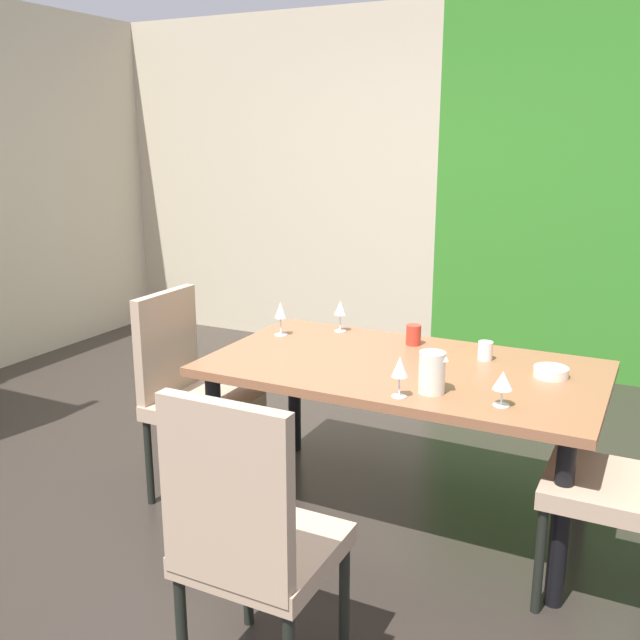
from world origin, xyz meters
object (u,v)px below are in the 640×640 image
object	(u,v)px
chair_left_near	(188,386)
wine_glass_east	(281,312)
serving_bowl_corner	(551,372)
wine_glass_near_window	(340,309)
wine_glass_west	(503,382)
pitcher_front	(432,372)
cup_left	(485,351)
cup_near_shelf	(414,335)
wine_glass_north	(400,368)
chair_head_near	(249,534)
dining_table	(402,381)
chair_right_near	(633,471)

from	to	relation	value
chair_left_near	wine_glass_east	xyz separation A→B (m)	(0.26, 0.44, 0.30)
chair_left_near	serving_bowl_corner	distance (m)	1.66
chair_left_near	wine_glass_east	distance (m)	0.59
serving_bowl_corner	wine_glass_near_window	bearing A→B (deg)	166.92
wine_glass_west	pitcher_front	size ratio (longest dim) A/B	0.81
cup_left	wine_glass_east	bearing A→B (deg)	-176.84
pitcher_front	cup_near_shelf	bearing A→B (deg)	115.50
cup_left	wine_glass_north	bearing A→B (deg)	-106.61
chair_left_near	chair_head_near	bearing A→B (deg)	44.15
wine_glass_west	wine_glass_north	world-z (taller)	wine_glass_north
chair_left_near	wine_glass_north	size ratio (longest dim) A/B	6.04
cup_near_shelf	dining_table	bearing A→B (deg)	-78.82
dining_table	wine_glass_north	size ratio (longest dim) A/B	10.42
wine_glass_west	wine_glass_east	bearing A→B (deg)	158.56
chair_left_near	cup_left	world-z (taller)	chair_left_near
wine_glass_east	wine_glass_near_window	xyz separation A→B (m)	(0.24, 0.20, -0.01)
chair_head_near	pitcher_front	xyz separation A→B (m)	(0.24, 0.98, 0.25)
dining_table	serving_bowl_corner	distance (m)	0.64
chair_right_near	wine_glass_near_window	world-z (taller)	chair_right_near
serving_bowl_corner	cup_near_shelf	distance (m)	0.71
chair_right_near	chair_left_near	xyz separation A→B (m)	(-1.97, 0.00, 0.01)
chair_right_near	wine_glass_east	xyz separation A→B (m)	(-1.71, 0.44, 0.30)
wine_glass_near_window	pitcher_front	bearing A→B (deg)	-43.04
dining_table	chair_left_near	distance (m)	1.03
dining_table	chair_right_near	world-z (taller)	chair_right_near
pitcher_front	serving_bowl_corner	bearing A→B (deg)	45.79
chair_right_near	wine_glass_east	size ratio (longest dim) A/B	5.69
dining_table	chair_left_near	bearing A→B (deg)	-164.56
wine_glass_east	wine_glass_west	bearing A→B (deg)	-21.44
chair_head_near	wine_glass_west	bearing A→B (deg)	61.35
wine_glass_near_window	cup_near_shelf	xyz separation A→B (m)	(0.42, -0.06, -0.07)
wine_glass_east	cup_left	xyz separation A→B (m)	(1.04, 0.06, -0.08)
chair_head_near	serving_bowl_corner	bearing A→B (deg)	65.38
cup_left	cup_near_shelf	world-z (taller)	cup_near_shelf
wine_glass_east	cup_near_shelf	bearing A→B (deg)	12.01
wine_glass_west	wine_glass_near_window	size ratio (longest dim) A/B	0.84
dining_table	pitcher_front	world-z (taller)	pitcher_front
chair_right_near	wine_glass_near_window	distance (m)	1.63
wine_glass_north	dining_table	bearing A→B (deg)	107.90
wine_glass_west	wine_glass_near_window	distance (m)	1.21
chair_right_near	chair_left_near	distance (m)	1.97
chair_right_near	wine_glass_west	world-z (taller)	chair_right_near
chair_left_near	pitcher_front	size ratio (longest dim) A/B	5.93
wine_glass_west	pitcher_front	world-z (taller)	pitcher_front
wine_glass_west	serving_bowl_corner	xyz separation A→B (m)	(0.11, 0.43, -0.08)
cup_near_shelf	wine_glass_east	bearing A→B (deg)	-167.99
chair_right_near	wine_glass_north	distance (m)	0.92
wine_glass_west	chair_head_near	bearing A→B (deg)	-118.65
chair_left_near	serving_bowl_corner	world-z (taller)	chair_left_near
chair_left_near	wine_glass_east	world-z (taller)	chair_left_near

